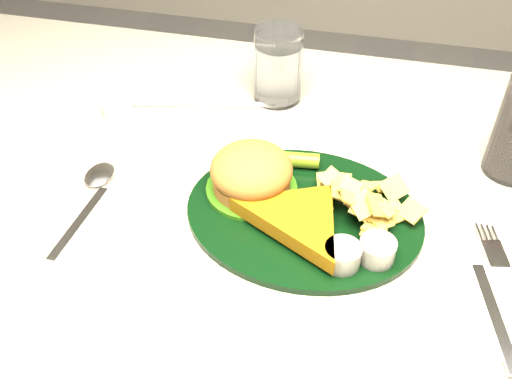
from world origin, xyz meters
TOP-DOWN VIEW (x-y plane):
  - table at (0.00, 0.00)m, footprint 1.20×0.80m
  - dinner_plate at (0.05, 0.01)m, footprint 0.28×0.24m
  - water_glass at (-0.03, 0.24)m, footprint 0.07×0.07m
  - fork_napkin at (0.25, -0.08)m, footprint 0.16×0.19m
  - spoon at (-0.19, -0.06)m, footprint 0.05×0.16m
  - ramekin at (-0.23, 0.15)m, footprint 0.05×0.05m
  - wrapped_straw at (-0.13, 0.20)m, footprint 0.22×0.12m

SIDE VIEW (x-z plane):
  - table at x=0.00m, z-range 0.00..0.75m
  - wrapped_straw at x=-0.13m, z-range 0.75..0.76m
  - spoon at x=-0.19m, z-range 0.75..0.76m
  - fork_napkin at x=0.25m, z-range 0.75..0.76m
  - ramekin at x=-0.23m, z-range 0.75..0.78m
  - dinner_plate at x=0.05m, z-range 0.75..0.81m
  - water_glass at x=-0.03m, z-range 0.75..0.86m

